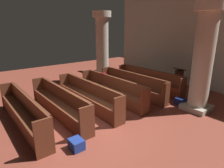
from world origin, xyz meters
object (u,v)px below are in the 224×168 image
at_px(pew_row_1, 131,83).
at_px(pew_row_5, 23,110).
at_px(pew_row_3, 88,94).
at_px(pillar_far_side, 102,46).
at_px(kneeler_box_navy, 180,102).
at_px(hymn_book, 104,73).
at_px(pew_row_4, 59,101).
at_px(pillar_aisle_side, 203,57).
at_px(lectern, 179,81).
at_px(kneeler_box_blue, 76,144).
at_px(pew_row_2, 111,88).
at_px(pew_row_0, 148,79).

distance_m(pew_row_1, pew_row_5, 4.45).
bearing_deg(pew_row_3, pew_row_5, -90.00).
height_order(pillar_far_side, kneeler_box_navy, pillar_far_side).
relative_size(pew_row_5, hymn_book, 17.01).
height_order(pew_row_4, hymn_book, hymn_book).
relative_size(pew_row_1, pew_row_3, 1.00).
height_order(pillar_far_side, hymn_book, pillar_far_side).
relative_size(pew_row_1, pew_row_5, 1.00).
relative_size(pillar_aisle_side, lectern, 3.34).
distance_m(pew_row_4, kneeler_box_navy, 4.44).
distance_m(kneeler_box_navy, kneeler_box_blue, 4.38).
xyz_separation_m(pew_row_1, kneeler_box_navy, (2.05, 0.58, -0.37)).
bearing_deg(pew_row_2, pew_row_4, -90.00).
height_order(lectern, kneeler_box_blue, lectern).
height_order(pew_row_1, pillar_far_side, pillar_far_side).
distance_m(pew_row_0, pew_row_5, 5.56).
bearing_deg(hymn_book, pew_row_3, -60.38).
relative_size(pew_row_0, kneeler_box_navy, 9.26).
relative_size(hymn_book, kneeler_box_navy, 0.54).
distance_m(pillar_far_side, lectern, 4.22).
relative_size(pew_row_0, pillar_far_side, 1.00).
bearing_deg(pew_row_0, pew_row_4, -90.00).
distance_m(pew_row_4, pillar_far_side, 4.71).
relative_size(pew_row_5, pillar_far_side, 1.00).
xyz_separation_m(pew_row_0, pew_row_4, (0.00, -4.45, 0.00)).
bearing_deg(pew_row_1, hymn_book, -128.63).
bearing_deg(pillar_far_side, pew_row_4, -54.99).
height_order(pew_row_5, pillar_far_side, pillar_far_side).
relative_size(pew_row_4, pillar_aisle_side, 1.00).
relative_size(pew_row_4, lectern, 3.35).
bearing_deg(lectern, pew_row_0, -136.91).
height_order(pew_row_0, pew_row_4, same).
relative_size(pew_row_0, pew_row_2, 1.00).
distance_m(pew_row_0, kneeler_box_navy, 2.15).
distance_m(pew_row_3, kneeler_box_navy, 3.50).
height_order(pew_row_0, pew_row_1, same).
bearing_deg(pew_row_3, kneeler_box_blue, -38.43).
xyz_separation_m(pew_row_3, lectern, (1.00, 4.28, -0.05)).
distance_m(pew_row_1, pew_row_4, 3.34).
bearing_deg(pew_row_3, pillar_far_side, 135.08).
relative_size(pew_row_0, kneeler_box_blue, 10.00).
bearing_deg(kneeler_box_blue, pew_row_0, 111.96).
height_order(pew_row_0, pillar_aisle_side, pillar_aisle_side).
distance_m(pew_row_0, pew_row_3, 3.34).
relative_size(pillar_far_side, hymn_book, 16.95).
xyz_separation_m(pew_row_3, pillar_aisle_side, (2.63, 2.90, 1.38)).
bearing_deg(pew_row_3, hymn_book, 119.62).
bearing_deg(pew_row_4, pew_row_1, 90.00).
distance_m(pew_row_1, pew_row_2, 1.11).
xyz_separation_m(pew_row_3, pew_row_5, (0.00, -2.22, 0.00)).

